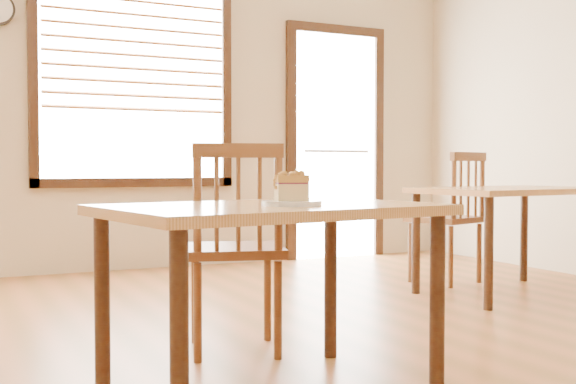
% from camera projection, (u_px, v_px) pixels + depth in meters
% --- Properties ---
extents(window_right, '(1.76, 0.10, 1.96)m').
position_uv_depth(window_right, '(135.00, 61.00, 6.22)').
color(window_right, white).
rests_on(window_right, room_shell).
extents(entry_door, '(1.08, 0.06, 2.29)m').
position_uv_depth(entry_door, '(336.00, 137.00, 7.13)').
color(entry_door, white).
rests_on(entry_door, ground).
extents(cafe_table_main, '(1.34, 0.99, 0.75)m').
position_uv_depth(cafe_table_main, '(271.00, 229.00, 2.78)').
color(cafe_table_main, tan).
rests_on(cafe_table_main, ground).
extents(cafe_chair_main, '(0.57, 0.57, 1.01)m').
position_uv_depth(cafe_chair_main, '(235.00, 247.00, 3.45)').
color(cafe_chair_main, brown).
rests_on(cafe_chair_main, ground).
extents(cafe_table_second, '(1.30, 0.92, 0.75)m').
position_uv_depth(cafe_table_second, '(509.00, 201.00, 5.06)').
color(cafe_table_second, tan).
rests_on(cafe_table_second, ground).
extents(cafe_chair_second, '(0.57, 0.57, 1.02)m').
position_uv_depth(cafe_chair_second, '(450.00, 217.00, 5.54)').
color(cafe_chair_second, brown).
rests_on(cafe_chair_second, ground).
extents(plate, '(0.22, 0.22, 0.02)m').
position_uv_depth(plate, '(291.00, 203.00, 2.71)').
color(plate, white).
rests_on(plate, cafe_table_main).
extents(cake_slice, '(0.14, 0.12, 0.11)m').
position_uv_depth(cake_slice, '(291.00, 186.00, 2.71)').
color(cake_slice, tan).
rests_on(cake_slice, plate).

